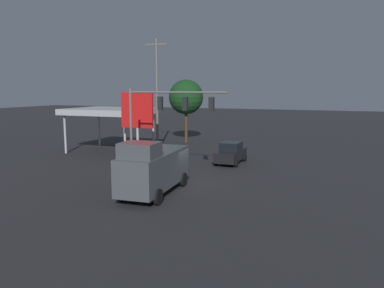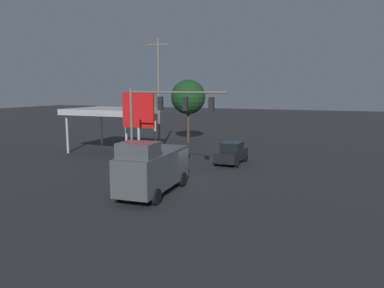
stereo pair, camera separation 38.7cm
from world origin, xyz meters
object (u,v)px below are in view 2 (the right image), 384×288
at_px(delivery_truck, 153,168).
at_px(traffic_signal_assembly, 165,111).
at_px(street_tree, 188,97).
at_px(price_sign, 138,112).
at_px(sedan_waiting, 232,153).
at_px(utility_pole, 159,93).

bearing_deg(delivery_truck, traffic_signal_assembly, -167.37).
relative_size(delivery_truck, street_tree, 0.89).
relative_size(price_sign, street_tree, 0.81).
relative_size(sedan_waiting, street_tree, 0.57).
distance_m(price_sign, sedan_waiting, 9.23).
height_order(utility_pole, delivery_truck, utility_pole).
bearing_deg(street_tree, traffic_signal_assembly, 107.70).
relative_size(utility_pole, price_sign, 1.85).
xyz_separation_m(delivery_truck, street_tree, (6.98, -22.24, 3.93)).
xyz_separation_m(sedan_waiting, street_tree, (8.83, -10.85, 4.67)).
xyz_separation_m(price_sign, street_tree, (0.63, -13.11, 1.09)).
height_order(delivery_truck, street_tree, street_tree).
height_order(utility_pole, price_sign, utility_pole).
bearing_deg(sedan_waiting, utility_pole, -109.03).
bearing_deg(sedan_waiting, traffic_signal_assembly, -24.28).
distance_m(utility_pole, price_sign, 5.76).
distance_m(traffic_signal_assembly, price_sign, 6.80).
bearing_deg(price_sign, utility_pole, -82.21).
xyz_separation_m(price_sign, sedan_waiting, (-8.20, -2.26, -3.58)).
bearing_deg(utility_pole, delivery_truck, 115.91).
xyz_separation_m(utility_pole, sedan_waiting, (-8.95, 3.21, -5.21)).
height_order(price_sign, delivery_truck, price_sign).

